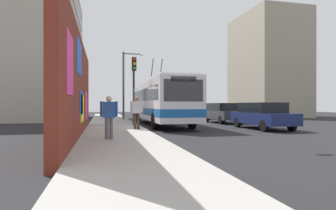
# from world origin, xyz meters

# --- Properties ---
(ground_plane) EXTENTS (80.00, 80.00, 0.00)m
(ground_plane) POSITION_xyz_m (0.00, 0.00, 0.00)
(ground_plane) COLOR #232326
(sidewalk_slab) EXTENTS (48.00, 3.20, 0.15)m
(sidewalk_slab) POSITION_xyz_m (0.00, 1.60, 0.07)
(sidewalk_slab) COLOR #ADA8A0
(sidewalk_slab) RESTS_ON ground_plane
(graffiti_wall) EXTENTS (13.48, 0.32, 4.36)m
(graffiti_wall) POSITION_xyz_m (-4.27, 3.35, 2.18)
(graffiti_wall) COLOR maroon
(graffiti_wall) RESTS_ON ground_plane
(building_far_left) EXTENTS (13.19, 9.03, 12.92)m
(building_far_left) POSITION_xyz_m (13.19, 9.20, 6.46)
(building_far_left) COLOR #B2A899
(building_far_left) RESTS_ON ground_plane
(building_far_right) EXTENTS (8.75, 6.26, 12.17)m
(building_far_right) POSITION_xyz_m (13.05, -17.00, 6.08)
(building_far_right) COLOR #9E937F
(building_far_right) RESTS_ON ground_plane
(city_bus) EXTENTS (11.70, 2.55, 4.94)m
(city_bus) POSITION_xyz_m (2.72, -1.80, 1.76)
(city_bus) COLOR silver
(city_bus) RESTS_ON ground_plane
(parked_car_navy) EXTENTS (4.64, 1.92, 1.58)m
(parked_car_navy) POSITION_xyz_m (-2.07, -7.00, 0.84)
(parked_car_navy) COLOR navy
(parked_car_navy) RESTS_ON ground_plane
(parked_car_dark_gray) EXTENTS (4.53, 1.77, 1.58)m
(parked_car_dark_gray) POSITION_xyz_m (3.67, -7.00, 0.83)
(parked_car_dark_gray) COLOR #38383D
(parked_car_dark_gray) RESTS_ON ground_plane
(parked_car_silver) EXTENTS (4.06, 1.93, 1.58)m
(parked_car_silver) POSITION_xyz_m (10.11, -7.00, 0.83)
(parked_car_silver) COLOR #B7B7BC
(parked_car_silver) RESTS_ON ground_plane
(parked_car_black) EXTENTS (4.72, 1.85, 1.58)m
(parked_car_black) POSITION_xyz_m (16.14, -7.00, 0.84)
(parked_car_black) COLOR black
(parked_car_black) RESTS_ON ground_plane
(pedestrian_at_curb) EXTENTS (0.23, 0.69, 1.72)m
(pedestrian_at_curb) POSITION_xyz_m (-2.25, 0.54, 1.17)
(pedestrian_at_curb) COLOR #3F3326
(pedestrian_at_curb) RESTS_ON sidewalk_slab
(pedestrian_near_wall) EXTENTS (0.22, 0.66, 1.64)m
(pedestrian_near_wall) POSITION_xyz_m (-6.23, 2.07, 1.11)
(pedestrian_near_wall) COLOR #595960
(pedestrian_near_wall) RESTS_ON sidewalk_slab
(traffic_light) EXTENTS (0.49, 0.28, 4.32)m
(traffic_light) POSITION_xyz_m (0.74, 0.35, 3.05)
(traffic_light) COLOR #2D382D
(traffic_light) RESTS_ON sidewalk_slab
(street_lamp) EXTENTS (0.44, 1.85, 6.01)m
(street_lamp) POSITION_xyz_m (8.19, 0.22, 3.64)
(street_lamp) COLOR #4C4C51
(street_lamp) RESTS_ON sidewalk_slab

